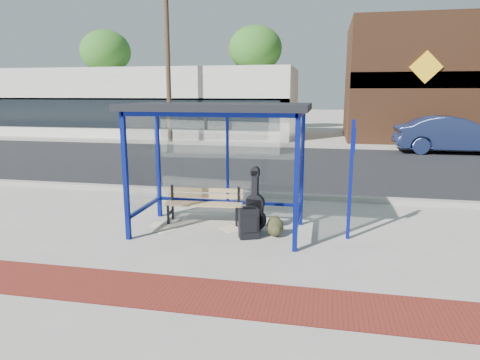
% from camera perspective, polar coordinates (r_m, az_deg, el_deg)
% --- Properties ---
extents(ground, '(120.00, 120.00, 0.00)m').
position_cam_1_polar(ground, '(8.26, -2.81, -6.86)').
color(ground, '#B2ADA0').
rests_on(ground, ground).
extents(brick_paver_strip, '(60.00, 1.00, 0.01)m').
position_cam_1_polar(brick_paver_strip, '(5.96, -9.17, -14.53)').
color(brick_paver_strip, maroon).
rests_on(brick_paver_strip, ground).
extents(curb_near, '(60.00, 0.25, 0.12)m').
position_cam_1_polar(curb_near, '(10.97, 0.91, -1.86)').
color(curb_near, gray).
rests_on(curb_near, ground).
extents(street_asphalt, '(60.00, 10.00, 0.00)m').
position_cam_1_polar(street_asphalt, '(15.93, 4.29, 2.14)').
color(street_asphalt, black).
rests_on(street_asphalt, ground).
extents(curb_far, '(60.00, 0.25, 0.12)m').
position_cam_1_polar(curb_far, '(20.94, 6.07, 4.55)').
color(curb_far, gray).
rests_on(curb_far, ground).
extents(far_sidewalk, '(60.00, 4.00, 0.01)m').
position_cam_1_polar(far_sidewalk, '(22.83, 6.53, 4.98)').
color(far_sidewalk, '#B2ADA0').
rests_on(far_sidewalk, ground).
extents(bus_shelter, '(3.30, 1.80, 2.42)m').
position_cam_1_polar(bus_shelter, '(7.93, -2.83, 7.65)').
color(bus_shelter, navy).
rests_on(bus_shelter, ground).
extents(storefront_white, '(18.00, 6.04, 4.00)m').
position_cam_1_polar(storefront_white, '(27.83, -11.88, 10.11)').
color(storefront_white, silver).
rests_on(storefront_white, ground).
extents(storefront_brown, '(10.00, 7.08, 6.40)m').
position_cam_1_polar(storefront_brown, '(26.78, 25.10, 11.81)').
color(storefront_brown, '#59331E').
rests_on(storefront_brown, ground).
extents(tree_left, '(3.60, 3.60, 7.03)m').
position_cam_1_polar(tree_left, '(33.74, -17.47, 15.94)').
color(tree_left, '#4C3826').
rests_on(tree_left, ground).
extents(tree_mid, '(3.60, 3.60, 7.03)m').
position_cam_1_polar(tree_mid, '(30.14, 2.07, 17.02)').
color(tree_mid, '#4C3826').
rests_on(tree_mid, ground).
extents(utility_pole_west, '(1.60, 0.24, 8.00)m').
position_cam_1_polar(utility_pole_west, '(22.50, -9.59, 15.27)').
color(utility_pole_west, '#4C3826').
rests_on(utility_pole_west, ground).
extents(bench, '(1.59, 0.51, 0.74)m').
position_cam_1_polar(bench, '(8.76, -4.81, -2.96)').
color(bench, black).
rests_on(bench, ground).
extents(guitar_bag, '(0.45, 0.19, 1.18)m').
position_cam_1_polar(guitar_bag, '(8.17, 2.02, -3.91)').
color(guitar_bag, black).
rests_on(guitar_bag, ground).
extents(suitcase, '(0.40, 0.33, 0.61)m').
position_cam_1_polar(suitcase, '(7.80, 1.16, -5.82)').
color(suitcase, black).
rests_on(suitcase, ground).
extents(backpack, '(0.38, 0.36, 0.38)m').
position_cam_1_polar(backpack, '(7.96, 4.72, -6.26)').
color(backpack, '#2E2F1A').
rests_on(backpack, ground).
extents(sign_post, '(0.09, 0.27, 2.16)m').
position_cam_1_polar(sign_post, '(7.81, 14.63, 0.88)').
color(sign_post, navy).
rests_on(sign_post, ground).
extents(newspaper_a, '(0.29, 0.37, 0.01)m').
position_cam_1_polar(newspaper_a, '(8.80, -10.84, -5.88)').
color(newspaper_a, white).
rests_on(newspaper_a, ground).
extents(newspaper_b, '(0.45, 0.49, 0.01)m').
position_cam_1_polar(newspaper_b, '(8.45, -9.97, -6.59)').
color(newspaper_b, white).
rests_on(newspaper_b, ground).
extents(newspaper_c, '(0.54, 0.54, 0.01)m').
position_cam_1_polar(newspaper_c, '(8.37, -1.20, -6.58)').
color(newspaper_c, white).
rests_on(newspaper_c, ground).
extents(parked_car, '(4.90, 1.81, 1.60)m').
position_cam_1_polar(parked_car, '(20.83, 26.59, 5.40)').
color(parked_car, '#1A2449').
rests_on(parked_car, ground).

